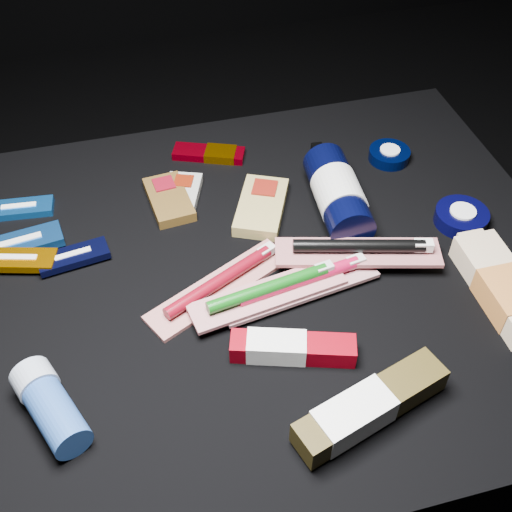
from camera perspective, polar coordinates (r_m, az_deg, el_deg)
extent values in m
plane|color=black|center=(1.27, -0.56, -13.63)|extent=(3.00, 3.00, 0.00)
cube|color=black|center=(1.10, -0.63, -8.42)|extent=(0.98, 0.78, 0.40)
cube|color=blue|center=(1.11, -20.27, 3.97)|extent=(0.11, 0.05, 0.01)
cube|color=white|center=(1.10, -20.28, 4.00)|extent=(0.06, 0.02, 0.01)
cube|color=#1952A0|center=(1.04, -20.15, 1.04)|extent=(0.13, 0.06, 0.01)
cube|color=silver|center=(1.04, -20.16, 1.08)|extent=(0.06, 0.02, 0.02)
cube|color=black|center=(0.99, -15.91, -0.05)|extent=(0.11, 0.05, 0.01)
cube|color=silver|center=(0.99, -15.92, -0.02)|extent=(0.05, 0.02, 0.01)
cube|color=#A96300|center=(1.01, -20.32, -0.34)|extent=(0.12, 0.07, 0.01)
cube|color=silver|center=(1.01, -20.33, -0.31)|extent=(0.06, 0.02, 0.01)
cube|color=#543A17|center=(1.06, -7.74, 5.01)|extent=(0.07, 0.12, 0.02)
cube|color=maroon|center=(1.08, -8.15, 6.03)|extent=(0.04, 0.04, 0.02)
cube|color=#A8A9A1|center=(1.07, -6.66, 5.35)|extent=(0.09, 0.12, 0.02)
cube|color=#631707|center=(1.08, -6.41, 6.33)|extent=(0.04, 0.04, 0.02)
cube|color=#A4924F|center=(1.03, 0.47, 4.39)|extent=(0.12, 0.15, 0.02)
cube|color=maroon|center=(1.06, 0.78, 5.68)|extent=(0.05, 0.05, 0.02)
cube|color=maroon|center=(1.15, -4.22, 9.07)|extent=(0.13, 0.08, 0.01)
cube|color=#935602|center=(1.15, -3.17, 9.04)|extent=(0.06, 0.06, 0.02)
cylinder|color=black|center=(1.03, 7.28, 5.45)|extent=(0.08, 0.18, 0.07)
cylinder|color=silver|center=(1.02, 7.38, 5.31)|extent=(0.08, 0.08, 0.07)
cylinder|color=black|center=(1.10, 5.87, 8.82)|extent=(0.03, 0.02, 0.03)
cube|color=black|center=(1.12, 5.55, 9.25)|extent=(0.02, 0.03, 0.02)
cylinder|color=black|center=(1.16, 11.76, 8.80)|extent=(0.07, 0.07, 0.02)
cylinder|color=white|center=(1.16, 11.77, 8.85)|extent=(0.03, 0.03, 0.02)
cylinder|color=black|center=(1.07, 17.78, 3.31)|extent=(0.08, 0.08, 0.02)
cylinder|color=white|center=(1.06, 17.80, 3.37)|extent=(0.04, 0.04, 0.03)
cube|color=beige|center=(0.97, 21.03, -2.57)|extent=(0.07, 0.19, 0.04)
cube|color=#BF7333|center=(0.96, 21.62, -3.38)|extent=(0.07, 0.09, 0.04)
cube|color=beige|center=(1.02, 18.55, 1.23)|extent=(0.04, 0.02, 0.03)
cylinder|color=#25488C|center=(0.81, -17.29, -13.48)|extent=(0.08, 0.10, 0.05)
cylinder|color=#8F99AB|center=(0.85, -19.06, -10.46)|extent=(0.06, 0.05, 0.05)
cube|color=#BAB2AF|center=(0.92, -3.27, -2.80)|extent=(0.23, 0.15, 0.01)
cylinder|color=#640814|center=(0.91, -3.30, -2.25)|extent=(0.17, 0.10, 0.02)
cube|color=silver|center=(0.95, 0.91, 0.45)|extent=(0.03, 0.03, 0.01)
cube|color=silver|center=(0.92, 3.83, -2.78)|extent=(0.24, 0.09, 0.01)
cylinder|color=maroon|center=(0.91, 3.87, -2.22)|extent=(0.19, 0.05, 0.02)
cube|color=silver|center=(0.94, 8.84, -0.49)|extent=(0.03, 0.02, 0.01)
cube|color=beige|center=(0.90, 1.07, -3.41)|extent=(0.23, 0.09, 0.01)
cylinder|color=#0D5210|center=(0.89, 1.08, -2.86)|extent=(0.18, 0.05, 0.02)
cube|color=beige|center=(0.91, 6.07, -1.12)|extent=(0.03, 0.02, 0.01)
cube|color=#ACA5A1|center=(0.95, 9.03, 0.31)|extent=(0.25, 0.12, 0.01)
cylinder|color=black|center=(0.94, 9.13, 0.90)|extent=(0.19, 0.07, 0.02)
cube|color=white|center=(0.96, 14.66, 0.92)|extent=(0.03, 0.02, 0.01)
cube|color=#77000B|center=(0.84, 3.29, -8.20)|extent=(0.17, 0.08, 0.03)
cube|color=silver|center=(0.84, 1.82, -8.09)|extent=(0.08, 0.06, 0.03)
cube|color=#372C0F|center=(0.80, 10.19, -12.97)|extent=(0.21, 0.10, 0.04)
cube|color=white|center=(0.79, 8.65, -13.87)|extent=(0.11, 0.07, 0.04)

